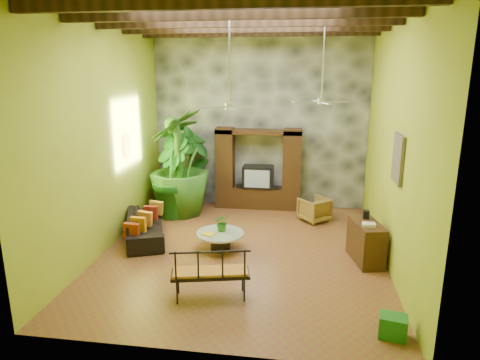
% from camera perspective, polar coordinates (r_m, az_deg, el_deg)
% --- Properties ---
extents(ground, '(7.00, 7.00, 0.00)m').
position_cam_1_polar(ground, '(9.53, 0.36, -9.51)').
color(ground, brown).
rests_on(ground, ground).
extents(ceiling, '(6.00, 7.00, 0.02)m').
position_cam_1_polar(ceiling, '(8.77, 0.41, 21.84)').
color(ceiling, silver).
rests_on(ceiling, back_wall).
extents(back_wall, '(6.00, 0.02, 5.00)m').
position_cam_1_polar(back_wall, '(12.25, 2.68, 8.07)').
color(back_wall, '#A0A726').
rests_on(back_wall, ground).
extents(left_wall, '(0.02, 7.00, 5.00)m').
position_cam_1_polar(left_wall, '(9.69, -17.57, 5.65)').
color(left_wall, '#A0A726').
rests_on(left_wall, ground).
extents(right_wall, '(0.02, 7.00, 5.00)m').
position_cam_1_polar(right_wall, '(8.91, 19.93, 4.71)').
color(right_wall, '#A0A726').
rests_on(right_wall, ground).
extents(stone_accent_wall, '(5.98, 0.10, 4.98)m').
position_cam_1_polar(stone_accent_wall, '(12.20, 2.65, 8.04)').
color(stone_accent_wall, '#393D41').
rests_on(stone_accent_wall, ground).
extents(ceiling_beams, '(5.95, 5.36, 0.22)m').
position_cam_1_polar(ceiling_beams, '(8.74, 0.41, 20.41)').
color(ceiling_beams, '#321D10').
rests_on(ceiling_beams, ceiling).
extents(entertainment_center, '(2.40, 0.55, 2.30)m').
position_cam_1_polar(entertainment_center, '(12.17, 2.42, 0.68)').
color(entertainment_center, '#321D0E').
rests_on(entertainment_center, ground).
extents(ceiling_fan_front, '(1.28, 1.28, 1.86)m').
position_cam_1_polar(ceiling_fan_front, '(8.35, -1.38, 11.21)').
color(ceiling_fan_front, '#BBBBC0').
rests_on(ceiling_fan_front, ceiling).
extents(ceiling_fan_back, '(1.28, 1.28, 1.86)m').
position_cam_1_polar(ceiling_fan_back, '(9.83, 10.86, 11.48)').
color(ceiling_fan_back, '#BBBBC0').
rests_on(ceiling_fan_back, ceiling).
extents(wall_art_mask, '(0.06, 0.32, 0.55)m').
position_cam_1_polar(wall_art_mask, '(10.63, -14.90, 4.40)').
color(wall_art_mask, gold).
rests_on(wall_art_mask, left_wall).
extents(wall_art_painting, '(0.06, 0.70, 0.90)m').
position_cam_1_polar(wall_art_painting, '(8.36, 20.32, 2.67)').
color(wall_art_painting, '#21587A').
rests_on(wall_art_painting, right_wall).
extents(sofa, '(1.49, 2.22, 0.60)m').
position_cam_1_polar(sofa, '(10.36, -12.52, -6.06)').
color(sofa, black).
rests_on(sofa, ground).
extents(wicker_armchair, '(0.96, 0.96, 0.63)m').
position_cam_1_polar(wicker_armchair, '(11.43, 9.89, -3.87)').
color(wicker_armchair, olive).
rests_on(wicker_armchair, ground).
extents(tall_plant_a, '(1.51, 1.52, 2.42)m').
position_cam_1_polar(tall_plant_a, '(12.47, -6.43, 2.10)').
color(tall_plant_a, '#1C5A17').
rests_on(tall_plant_a, ground).
extents(tall_plant_b, '(1.42, 1.54, 2.25)m').
position_cam_1_polar(tall_plant_b, '(11.59, -9.30, 0.61)').
color(tall_plant_b, '#1C6C1F').
rests_on(tall_plant_b, ground).
extents(tall_plant_c, '(1.92, 1.92, 2.90)m').
position_cam_1_polar(tall_plant_c, '(11.64, -8.07, 2.34)').
color(tall_plant_c, '#2C631A').
rests_on(tall_plant_c, ground).
extents(coffee_table, '(1.06, 1.06, 0.40)m').
position_cam_1_polar(coffee_table, '(9.55, -2.64, -7.82)').
color(coffee_table, black).
rests_on(coffee_table, ground).
extents(centerpiece_plant, '(0.35, 0.31, 0.39)m').
position_cam_1_polar(centerpiece_plant, '(9.53, -2.35, -5.67)').
color(centerpiece_plant, '#266A1C').
rests_on(centerpiece_plant, coffee_table).
extents(yellow_tray, '(0.32, 0.27, 0.03)m').
position_cam_1_polar(yellow_tray, '(9.39, -4.27, -7.21)').
color(yellow_tray, gold).
rests_on(yellow_tray, coffee_table).
extents(iron_bench, '(1.42, 0.78, 0.57)m').
position_cam_1_polar(iron_bench, '(7.50, -4.09, -11.98)').
color(iron_bench, black).
rests_on(iron_bench, ground).
extents(side_console, '(0.70, 1.14, 0.85)m').
position_cam_1_polar(side_console, '(9.31, 16.44, -7.92)').
color(side_console, '#331B10').
rests_on(side_console, ground).
extents(green_bin, '(0.45, 0.38, 0.35)m').
position_cam_1_polar(green_bin, '(7.11, 19.72, -17.91)').
color(green_bin, '#1B6835').
rests_on(green_bin, ground).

